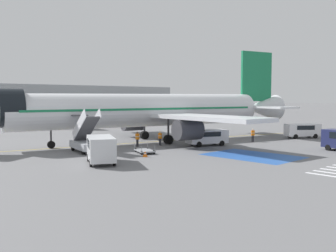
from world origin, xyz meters
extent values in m
plane|color=slate|center=(0.00, 0.00, 0.00)|extent=(600.00, 600.00, 0.00)
cube|color=gold|center=(-1.74, 0.76, 0.00)|extent=(74.63, 18.65, 0.01)
cube|color=#2856A8|center=(-1.74, -15.05, 0.00)|extent=(6.01, 8.70, 0.01)
cube|color=silver|center=(-5.94, -24.33, 0.00)|extent=(0.44, 3.60, 0.01)
cylinder|color=silver|center=(-1.74, 0.76, 4.00)|extent=(32.85, 11.83, 4.06)
cone|color=silver|center=(17.15, -3.92, 4.00)|extent=(6.85, 5.25, 3.90)
cylinder|color=black|center=(-16.89, 4.51, 4.51)|extent=(3.35, 4.57, 4.10)
cube|color=#197A4C|center=(-1.74, 0.76, 4.20)|extent=(30.32, 11.28, 0.24)
cube|color=silver|center=(-0.64, -8.11, 3.39)|extent=(6.48, 16.28, 0.44)
cylinder|color=#38383D|center=(-1.71, -6.57, 2.00)|extent=(3.44, 2.94, 2.29)
cube|color=silver|center=(3.37, 8.08, 3.39)|extent=(10.44, 16.54, 0.44)
cylinder|color=#38383D|center=(1.71, 7.23, 2.00)|extent=(3.44, 2.94, 2.29)
cube|color=#197A4C|center=(16.26, -3.70, 8.63)|extent=(5.60, 1.71, 7.22)
cube|color=silver|center=(14.75, -7.30, 4.20)|extent=(5.11, 7.18, 0.24)
cube|color=silver|center=(16.60, 0.19, 4.20)|extent=(5.11, 7.18, 0.24)
cylinder|color=#38383D|center=(-12.90, 3.52, 2.01)|extent=(0.20, 0.20, 3.17)
cylinder|color=black|center=(-12.90, 3.52, 0.42)|extent=(0.88, 0.47, 0.84)
cylinder|color=#38383D|center=(-0.92, -2.67, 1.97)|extent=(0.24, 0.24, 2.84)
cylinder|color=black|center=(-0.92, -2.67, 0.55)|extent=(1.21, 0.85, 1.10)
cylinder|color=#38383D|center=(0.58, 3.41, 1.97)|extent=(0.24, 0.24, 2.84)
cylinder|color=black|center=(0.58, 3.41, 0.55)|extent=(1.21, 0.85, 1.10)
cube|color=#ADB2BA|center=(-11.62, -1.57, 0.70)|extent=(3.29, 5.19, 0.70)
cylinder|color=black|center=(-12.12, 0.29, 0.35)|extent=(0.38, 0.73, 0.70)
cylinder|color=black|center=(-10.31, -0.16, 0.35)|extent=(0.38, 0.73, 0.70)
cylinder|color=black|center=(-12.93, -2.97, 0.35)|extent=(0.38, 0.73, 0.70)
cylinder|color=black|center=(-11.11, -3.42, 0.35)|extent=(0.38, 0.73, 0.70)
cube|color=#4C4C51|center=(-11.62, -1.57, 2.36)|extent=(2.39, 4.39, 2.76)
cube|color=#4C4C51|center=(-11.07, 0.65, 3.67)|extent=(1.87, 1.46, 0.12)
cube|color=silver|center=(-12.37, -1.38, 2.84)|extent=(1.16, 4.47, 3.42)
cube|color=silver|center=(-10.87, -1.75, 2.84)|extent=(1.16, 4.47, 3.42)
cube|color=#38383D|center=(3.61, 25.62, 0.78)|extent=(3.59, 9.24, 0.60)
cube|color=silver|center=(4.15, 29.99, 1.28)|extent=(2.60, 2.28, 1.60)
cube|color=black|center=(4.27, 30.99, 1.60)|extent=(1.99, 0.29, 0.70)
cylinder|color=#B7BCC4|center=(3.56, 25.23, 2.34)|extent=(3.26, 6.46, 2.51)
cylinder|color=gold|center=(3.56, 25.23, 2.34)|extent=(2.59, 0.66, 2.56)
cylinder|color=black|center=(2.92, 29.74, 0.48)|extent=(0.40, 0.99, 0.96)
cylinder|color=black|center=(5.28, 29.45, 0.48)|extent=(0.40, 0.99, 0.96)
cylinder|color=black|center=(2.37, 25.27, 0.48)|extent=(0.40, 0.99, 0.96)
cylinder|color=black|center=(4.72, 24.98, 0.48)|extent=(0.40, 0.99, 0.96)
cylinder|color=black|center=(2.06, 22.79, 0.48)|extent=(0.40, 0.99, 0.96)
cylinder|color=black|center=(4.42, 22.50, 0.48)|extent=(0.40, 0.99, 0.96)
cube|color=silver|center=(-14.59, -8.40, 1.30)|extent=(4.02, 4.97, 1.97)
cube|color=black|center=(-14.59, -8.40, 1.74)|extent=(3.05, 3.20, 0.71)
cylinder|color=black|center=(-14.44, -10.10, 0.32)|extent=(0.49, 0.66, 0.64)
cylinder|color=black|center=(-16.11, -9.16, 0.32)|extent=(0.49, 0.66, 0.64)
cylinder|color=black|center=(-13.07, -7.64, 0.32)|extent=(0.49, 0.66, 0.64)
cylinder|color=black|center=(-14.74, -6.71, 0.32)|extent=(0.49, 0.66, 0.64)
cube|color=silver|center=(17.06, -10.67, 1.13)|extent=(4.89, 4.14, 1.63)
cube|color=black|center=(17.06, -10.67, 1.49)|extent=(3.16, 2.97, 0.59)
cylinder|color=black|center=(18.73, -10.81, 0.32)|extent=(0.64, 0.53, 0.64)
cylinder|color=black|center=(17.79, -12.18, 0.32)|extent=(0.64, 0.53, 0.64)
cylinder|color=black|center=(16.33, -9.17, 0.32)|extent=(0.64, 0.53, 0.64)
cylinder|color=black|center=(15.39, -10.53, 0.32)|extent=(0.64, 0.53, 0.64)
cylinder|color=black|center=(7.16, -18.53, 0.32)|extent=(0.33, 0.67, 0.64)
cube|color=silver|center=(1.25, -6.84, 1.07)|extent=(5.12, 3.70, 1.51)
cube|color=black|center=(1.25, -6.84, 1.41)|extent=(3.18, 2.90, 0.54)
cylinder|color=black|center=(-0.45, -7.12, 0.32)|extent=(0.67, 0.44, 0.64)
cylinder|color=black|center=(0.28, -5.41, 0.32)|extent=(0.67, 0.44, 0.64)
cylinder|color=black|center=(2.23, -8.26, 0.32)|extent=(0.67, 0.44, 0.64)
cylinder|color=black|center=(2.96, -6.56, 0.32)|extent=(0.67, 0.44, 0.64)
cube|color=gray|center=(-7.93, -6.40, 0.26)|extent=(2.42, 2.98, 0.12)
cylinder|color=black|center=(-8.09, -5.19, 0.20)|extent=(0.25, 0.41, 0.40)
cylinder|color=black|center=(-6.92, -5.70, 0.20)|extent=(0.25, 0.41, 0.40)
cylinder|color=black|center=(-8.93, -7.09, 0.20)|extent=(0.25, 0.41, 0.40)
cylinder|color=black|center=(-7.76, -7.61, 0.20)|extent=(0.25, 0.41, 0.40)
cylinder|color=gray|center=(-8.08, -5.02, 0.59)|extent=(0.05, 0.05, 0.55)
cylinder|color=gray|center=(-6.81, -5.58, 0.59)|extent=(0.05, 0.05, 0.55)
cylinder|color=gray|center=(-9.04, -7.21, 0.59)|extent=(0.05, 0.05, 0.55)
cylinder|color=gray|center=(-7.78, -7.77, 0.59)|extent=(0.05, 0.05, 0.55)
cylinder|color=#2D2D33|center=(-5.13, -2.03, 0.42)|extent=(0.14, 0.14, 0.83)
cylinder|color=#2D2D33|center=(-5.15, -1.86, 0.42)|extent=(0.14, 0.14, 0.83)
cube|color=orange|center=(-5.14, -1.94, 1.16)|extent=(0.26, 0.44, 0.66)
cube|color=silver|center=(-5.14, -1.94, 1.16)|extent=(0.27, 0.45, 0.06)
sphere|color=brown|center=(-5.14, -1.94, 1.60)|extent=(0.23, 0.23, 0.23)
cylinder|color=#2D2D33|center=(-2.52, -3.01, 0.41)|extent=(0.14, 0.14, 0.81)
cylinder|color=#2D2D33|center=(-2.52, -2.84, 0.41)|extent=(0.14, 0.14, 0.81)
cube|color=orange|center=(-2.52, -2.92, 1.13)|extent=(0.23, 0.43, 0.64)
cube|color=silver|center=(-2.52, -2.92, 1.13)|extent=(0.24, 0.44, 0.06)
sphere|color=beige|center=(-2.52, -2.92, 1.57)|extent=(0.22, 0.22, 0.22)
cylinder|color=#2D2D33|center=(8.33, -8.35, 0.40)|extent=(0.14, 0.14, 0.80)
cylinder|color=#2D2D33|center=(8.47, -8.45, 0.40)|extent=(0.14, 0.14, 0.80)
cube|color=orange|center=(8.40, -8.40, 1.11)|extent=(0.47, 0.42, 0.63)
cube|color=silver|center=(8.40, -8.40, 1.11)|extent=(0.48, 0.44, 0.06)
sphere|color=beige|center=(8.40, -8.40, 1.54)|extent=(0.22, 0.22, 0.22)
cone|color=orange|center=(-9.47, -8.24, 0.27)|extent=(0.49, 0.49, 0.54)
cylinder|color=white|center=(-9.47, -8.24, 0.30)|extent=(0.27, 0.27, 0.07)
camera|label=1|loc=(-33.71, -36.05, 5.68)|focal=42.00mm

